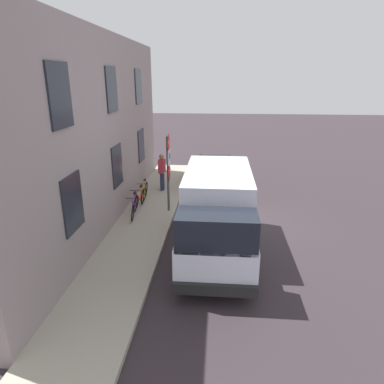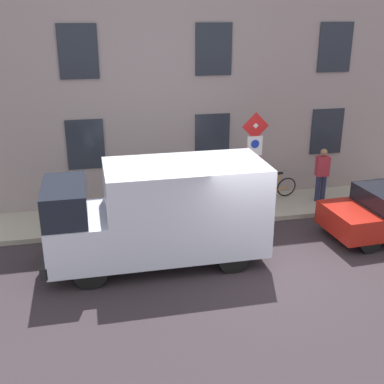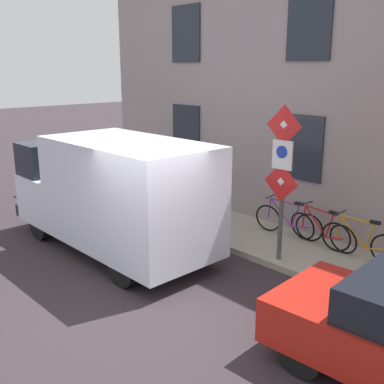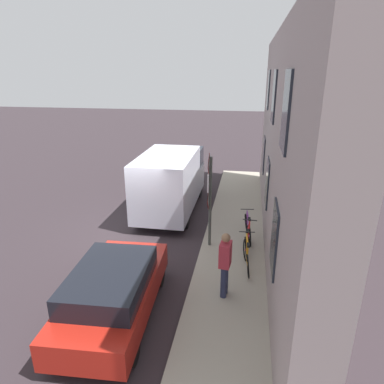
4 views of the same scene
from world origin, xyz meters
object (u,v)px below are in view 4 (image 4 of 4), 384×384
at_px(bicycle_red, 247,241).
at_px(pedestrian, 225,263).
at_px(delivery_van, 171,180).
at_px(sign_post_stacked, 209,189).
at_px(bicycle_orange, 247,255).
at_px(bicycle_purple, 248,228).
at_px(parked_hatchback, 113,291).

relative_size(bicycle_red, pedestrian, 1.00).
bearing_deg(delivery_van, sign_post_stacked, -147.47).
xyz_separation_m(bicycle_orange, pedestrian, (-0.54, -1.44, 0.56)).
relative_size(bicycle_purple, pedestrian, 0.99).
distance_m(delivery_van, bicycle_purple, 4.01).
bearing_deg(bicycle_orange, bicycle_purple, -4.16).
xyz_separation_m(bicycle_red, bicycle_purple, (-0.00, 0.88, 0.00)).
relative_size(parked_hatchback, bicycle_orange, 2.39).
bearing_deg(parked_hatchback, pedestrian, -68.94).
xyz_separation_m(sign_post_stacked, pedestrian, (0.73, -2.54, -0.98)).
distance_m(bicycle_orange, bicycle_purple, 1.76).
relative_size(sign_post_stacked, bicycle_red, 1.74).
distance_m(sign_post_stacked, pedestrian, 2.82).
distance_m(bicycle_red, bicycle_purple, 0.88).
distance_m(delivery_van, pedestrian, 6.12).
relative_size(sign_post_stacked, parked_hatchback, 0.73).
bearing_deg(bicycle_red, bicycle_purple, 5.29).
distance_m(parked_hatchback, bicycle_purple, 5.26).
relative_size(delivery_van, bicycle_purple, 3.11).
bearing_deg(sign_post_stacked, pedestrian, -74.07).
relative_size(sign_post_stacked, pedestrian, 1.74).
bearing_deg(bicycle_purple, parked_hatchback, 138.16).
xyz_separation_m(sign_post_stacked, bicycle_orange, (1.26, -1.10, -1.54)).
bearing_deg(delivery_van, pedestrian, -154.56).
bearing_deg(pedestrian, delivery_van, 121.86).
height_order(parked_hatchback, bicycle_red, parked_hatchback).
bearing_deg(bicycle_red, parked_hatchback, 143.84).
bearing_deg(bicycle_purple, bicycle_red, 173.23).
height_order(parked_hatchback, pedestrian, pedestrian).
bearing_deg(sign_post_stacked, bicycle_red, -9.96).
height_order(sign_post_stacked, pedestrian, sign_post_stacked).
bearing_deg(bicycle_orange, bicycle_red, -4.24).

